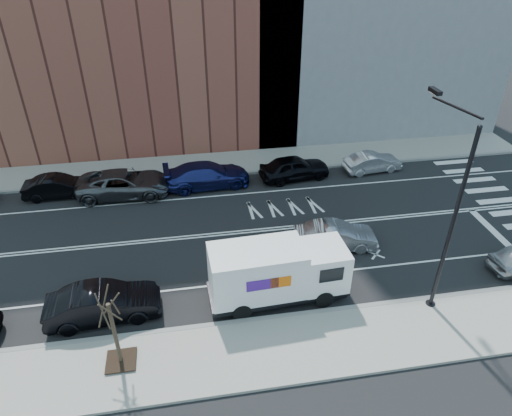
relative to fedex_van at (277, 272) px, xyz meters
name	(u,v)px	position (x,y,z in m)	size (l,w,h in m)	color
ground	(257,231)	(0.00, 5.60, -1.56)	(120.00, 120.00, 0.00)	black
sidewalk_near	(291,348)	(0.00, -3.20, -1.48)	(44.00, 3.60, 0.15)	gray
sidewalk_far	(237,162)	(0.00, 14.40, -1.48)	(44.00, 3.60, 0.15)	gray
curb_near	(282,317)	(0.00, -1.40, -1.47)	(44.00, 0.25, 0.17)	gray
curb_far	(240,173)	(0.00, 12.60, -1.47)	(44.00, 0.25, 0.17)	gray
crosswalk	(506,206)	(16.00, 5.60, -1.56)	(3.00, 14.00, 0.01)	white
road_markings	(257,230)	(0.00, 5.60, -1.56)	(40.00, 8.60, 0.01)	white
streetlight	(449,209)	(7.00, -1.31, 3.52)	(0.44, 4.02, 9.34)	black
street_tree	(116,340)	(-7.01, -2.80, -0.11)	(1.20, 1.20, 3.75)	black
fedex_van	(277,272)	(0.00, 0.00, 0.00)	(6.60, 2.55, 2.97)	black
far_parked_b	(58,187)	(-12.02, 11.59, -0.84)	(1.51, 4.34, 1.43)	black
far_parked_c	(125,184)	(-7.79, 11.06, -0.73)	(2.76, 5.99, 1.67)	#4C4E53
far_parked_d	(207,175)	(-2.40, 11.36, -0.73)	(2.32, 5.71, 1.66)	navy
far_parked_e	(294,168)	(3.64, 11.44, -0.74)	(1.95, 4.84, 1.65)	black
far_parked_f	(372,162)	(9.39, 11.59, -0.88)	(1.44, 4.13, 1.36)	silver
driving_sedan	(335,236)	(3.97, 3.32, -0.82)	(1.57, 4.49, 1.48)	#9B9A9E
near_parked_rear_a	(103,304)	(-7.91, 0.01, -0.73)	(1.75, 5.01, 1.65)	black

